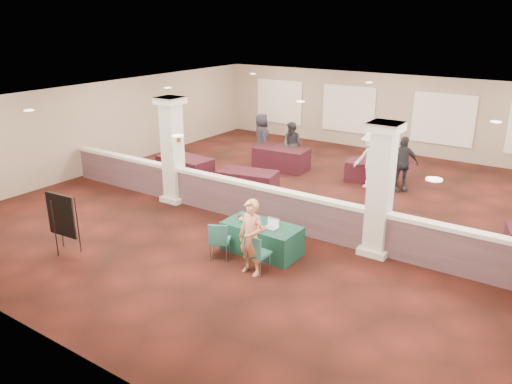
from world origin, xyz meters
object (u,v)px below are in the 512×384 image
Objects in this scene: conf_chair_main at (256,251)px; woman at (251,238)px; attendee_d at (261,137)px; far_table_front_center at (248,182)px; far_table_back_left at (281,159)px; conf_chair_side at (219,238)px; easel_board at (61,216)px; far_table_back_center at (372,172)px; near_table at (262,238)px; far_table_front_left at (185,168)px; attendee_a at (292,145)px; attendee_b at (370,160)px; attendee_c at (402,164)px.

conf_chair_main is 0.53× the size of woman.
attendee_d is (-5.02, 7.86, 0.38)m from conf_chair_main.
far_table_front_center is 0.93× the size of far_table_back_left.
far_table_front_center is (-2.09, 4.19, -0.18)m from conf_chair_side.
easel_board is 10.22m from far_table_back_center.
easel_board is 6.12m from far_table_front_center.
near_table is 1.09m from conf_chair_main.
easel_board is 0.76× the size of far_table_front_left.
attendee_d is (-1.48, 0.13, 0.08)m from attendee_a.
attendee_a is at bearing -144.97° from attendee_d.
far_table_back_left is 1.05× the size of attendee_b.
attendee_b is at bearing -19.13° from attendee_a.
far_table_front_center is (2.67, -0.00, -0.02)m from far_table_front_left.
far_table_back_left is (-3.59, 7.21, -0.47)m from woman.
far_table_front_center is at bearing -90.30° from attendee_a.
attendee_c is (3.98, 3.00, 0.53)m from far_table_front_center.
far_table_back_center is (3.35, 0.48, -0.05)m from far_table_back_left.
far_table_back_center is (-0.24, 7.69, -0.52)m from woman.
conf_chair_side is 7.61m from far_table_back_center.
attendee_d is (-5.82, 0.60, 0.01)m from attendee_c.
attendee_c is (5.23, 8.97, -0.04)m from easel_board.
attendee_b reaches higher than far_table_back_center.
attendee_d reaches higher than far_table_back_center.
easel_board reaches higher than conf_chair_main.
conf_chair_side is at bearing -95.73° from far_table_back_center.
conf_chair_main is at bearing -62.88° from near_table.
conf_chair_main is at bearing 16.91° from easel_board.
far_table_front_left is at bearing 168.32° from attendee_c.
attendee_d is at bearing -177.01° from attendee_b.
near_table is 0.99× the size of attendee_b.
easel_board reaches higher than far_table_back_center.
woman reaches higher than near_table.
far_table_front_center is (-2.69, 3.30, 0.01)m from near_table.
woman is 8.51m from attendee_a.
attendee_b reaches higher than easel_board.
attendee_a is at bearing 96.07° from far_table_front_center.
far_table_front_left reaches higher than far_table_front_center.
far_table_back_left is 3.58m from attendee_b.
far_table_back_center is 0.94× the size of attendee_d.
far_table_back_center is at bearing 8.15° from far_table_back_left.
conf_chair_main is 7.65m from far_table_back_center.
attendee_d reaches higher than conf_chair_main.
attendee_d reaches higher than woman.
attendee_a is at bearing 115.08° from near_table.
attendee_c is (0.81, 7.26, 0.36)m from conf_chair_main.
easel_board is at bearing 133.76° from attendee_d.
woman is 0.88× the size of far_table_back_left.
attendee_d reaches higher than far_table_back_left.
easel_board is 0.81× the size of attendee_d.
easel_board is at bearing -178.92° from conf_chair_side.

